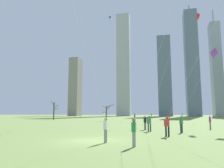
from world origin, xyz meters
TOP-DOWN VIEW (x-y plane):
  - ground_plane at (0.00, 0.00)m, footprint 400.00×400.00m
  - kite_flyer_midfield_right_green at (4.77, 8.02)m, footprint 7.27×1.60m
  - kite_flyer_foreground_left_pink at (7.05, 3.28)m, footprint 9.68×2.66m
  - kite_flyer_foreground_right_orange at (4.43, 0.13)m, footprint 6.25×11.19m
  - kite_flyer_far_back_teal at (0.89, -2.25)m, footprint 2.73×12.40m
  - kite_flyer_midfield_left_purple at (7.43, 8.59)m, footprint 5.24×5.57m
  - bystander_far_off_by_trees at (2.84, 10.40)m, footprint 0.34×0.46m
  - bystander_strolling_midfield at (10.32, 13.44)m, footprint 0.30×0.49m
  - distant_kite_high_overhead_blue at (-3.49, 23.07)m, footprint 6.45×2.96m
  - distant_kite_low_near_trees_red at (11.61, 25.51)m, footprint 1.66×2.67m
  - distant_kite_drifting_left_white at (-5.19, 28.86)m, footprint 2.99×3.90m
  - bare_tree_leftmost at (-8.28, 36.07)m, footprint 2.74×2.04m
  - bare_tree_far_right_edge at (-25.19, 41.63)m, footprint 1.61×2.79m
  - skyline_slender_spire at (-18.80, 120.64)m, footprint 8.48×6.07m
  - skyline_wide_slab at (-49.62, 115.01)m, footprint 6.04×9.16m
  - skyline_squat_block at (6.66, 113.89)m, footprint 7.65×7.81m
  - skyline_mid_tower_right at (22.40, 115.70)m, footprint 7.39×8.91m
  - skyline_mid_tower_left at (38.20, 127.21)m, footprint 5.56×9.03m

SIDE VIEW (x-z plane):
  - ground_plane at x=0.00m, z-range 0.00..0.00m
  - bystander_far_off_by_trees at x=2.84m, z-range 0.09..1.71m
  - bystander_strolling_midfield at x=10.32m, z-range 0.09..1.71m
  - bare_tree_leftmost at x=-8.28m, z-range 0.15..4.13m
  - kite_flyer_midfield_left_purple at x=7.43m, z-range -2.36..7.37m
  - bare_tree_far_right_edge at x=-25.19m, z-range 0.00..5.28m
  - kite_flyer_far_back_teal at x=0.89m, z-range -6.87..13.11m
  - kite_flyer_foreground_left_pink at x=7.05m, z-range -4.80..14.07m
  - kite_flyer_midfield_right_green at x=4.77m, z-range -5.40..15.07m
  - kite_flyer_foreground_right_orange at x=4.43m, z-range -4.83..14.65m
  - distant_kite_high_overhead_blue at x=-3.49m, z-range 6.59..27.15m
  - distant_kite_low_near_trees_red at x=11.61m, z-range 8.23..28.38m
  - skyline_wide_slab at x=-49.62m, z-range 0.00..37.34m
  - distant_kite_drifting_left_white at x=-5.19m, z-range 7.82..30.69m
  - skyline_squat_block at x=6.66m, z-range 0.00..47.18m
  - skyline_mid_tower_left at x=38.20m, z-range -4.48..62.88m
  - skyline_mid_tower_right at x=22.40m, z-range -2.10..64.46m
  - skyline_slender_spire at x=-18.80m, z-range 0.00..67.03m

